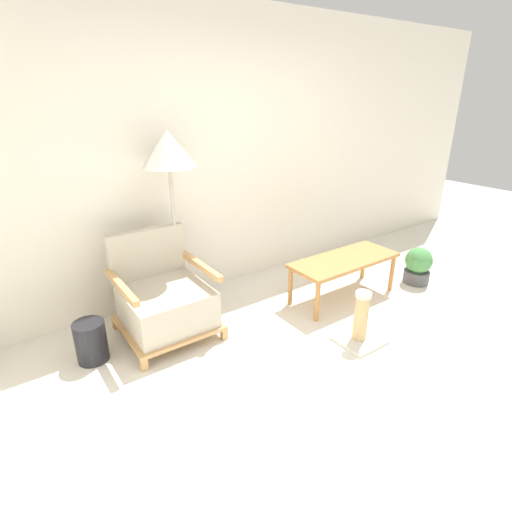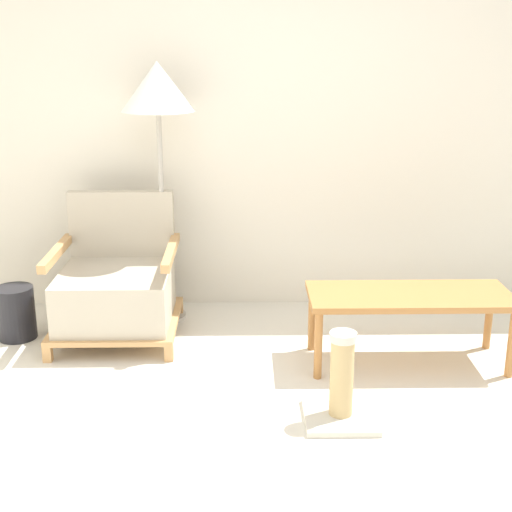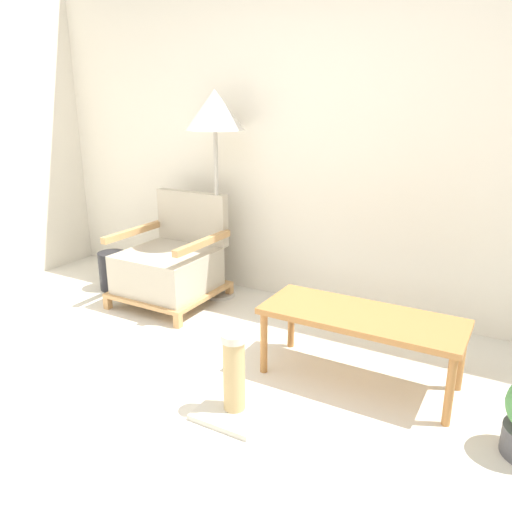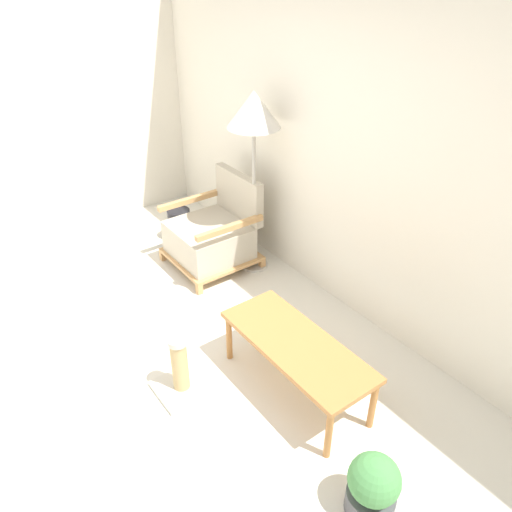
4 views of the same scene
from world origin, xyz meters
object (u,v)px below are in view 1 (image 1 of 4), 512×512
at_px(armchair, 164,300).
at_px(vase, 91,341).
at_px(coffee_table, 344,263).
at_px(floor_lamp, 169,156).
at_px(potted_plant, 418,265).
at_px(scratching_post, 360,325).

height_order(armchair, vase, armchair).
bearing_deg(coffee_table, armchair, 166.16).
bearing_deg(floor_lamp, coffee_table, -26.07).
xyz_separation_m(armchair, potted_plant, (2.61, -0.65, -0.11)).
xyz_separation_m(coffee_table, potted_plant, (0.91, -0.23, -0.17)).
relative_size(armchair, vase, 2.60).
xyz_separation_m(floor_lamp, coffee_table, (1.44, -0.70, -1.07)).
bearing_deg(scratching_post, vase, 151.39).
height_order(vase, scratching_post, scratching_post).
bearing_deg(vase, coffee_table, -9.57).
xyz_separation_m(floor_lamp, potted_plant, (2.35, -0.94, -1.24)).
xyz_separation_m(potted_plant, scratching_post, (-1.36, -0.39, -0.04)).
relative_size(armchair, scratching_post, 1.87).
relative_size(coffee_table, potted_plant, 2.83).
xyz_separation_m(coffee_table, vase, (-2.33, 0.39, -0.21)).
xyz_separation_m(armchair, floor_lamp, (0.26, 0.28, 1.13)).
height_order(vase, potted_plant, potted_plant).
xyz_separation_m(armchair, coffee_table, (1.70, -0.42, 0.06)).
height_order(armchair, coffee_table, armchair).
xyz_separation_m(armchair, scratching_post, (1.25, -1.05, -0.16)).
height_order(floor_lamp, scratching_post, floor_lamp).
bearing_deg(armchair, floor_lamp, 47.16).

